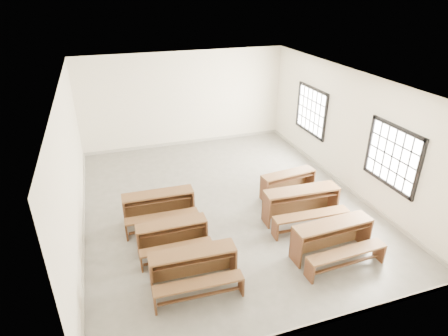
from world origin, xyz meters
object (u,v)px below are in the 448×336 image
object	(u,v)px
desk_set_0	(194,266)
desk_set_1	(173,235)
desk_set_5	(289,183)
desk_set_4	(302,203)
desk_set_2	(159,205)
desk_set_3	(333,237)

from	to	relation	value
desk_set_0	desk_set_1	bearing A→B (deg)	101.29
desk_set_1	desk_set_0	bearing A→B (deg)	-80.73
desk_set_5	desk_set_4	bearing A→B (deg)	-108.82
desk_set_2	desk_set_4	distance (m)	3.38
desk_set_4	desk_set_5	size ratio (longest dim) A/B	1.16
desk_set_2	desk_set_5	bearing A→B (deg)	3.21
desk_set_0	desk_set_3	size ratio (longest dim) A/B	0.95
desk_set_0	desk_set_2	size ratio (longest dim) A/B	0.98
desk_set_3	desk_set_4	distance (m)	1.37
desk_set_0	desk_set_1	size ratio (longest dim) A/B	1.11
desk_set_2	desk_set_1	bearing A→B (deg)	-84.41
desk_set_3	desk_set_5	world-z (taller)	desk_set_3
desk_set_3	desk_set_5	xyz separation A→B (m)	(0.27, 2.49, -0.05)
desk_set_0	desk_set_4	size ratio (longest dim) A/B	0.90
desk_set_0	desk_set_4	bearing A→B (deg)	25.82
desk_set_1	desk_set_5	distance (m)	3.61
desk_set_1	desk_set_3	distance (m)	3.34
desk_set_2	desk_set_4	world-z (taller)	desk_set_4
desk_set_0	desk_set_1	world-z (taller)	desk_set_0
desk_set_5	desk_set_0	bearing A→B (deg)	-150.08
desk_set_2	desk_set_5	xyz separation A→B (m)	(3.47, 0.10, -0.04)
desk_set_0	desk_set_4	distance (m)	3.24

